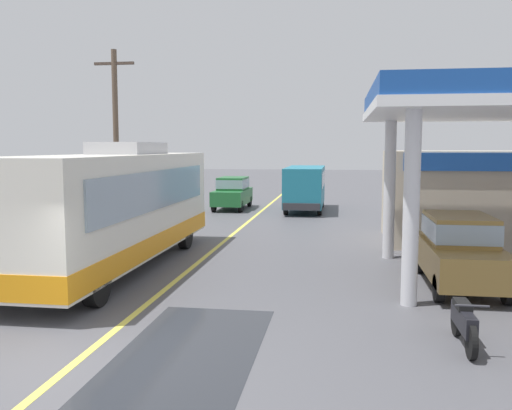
# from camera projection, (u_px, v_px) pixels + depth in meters

# --- Properties ---
(ground) EXTENTS (120.00, 120.00, 0.00)m
(ground) POSITION_uv_depth(u_px,v_px,m) (256.00, 215.00, 28.83)
(ground) COLOR #4C4C51
(lane_divider_stripe) EXTENTS (0.16, 50.00, 0.01)m
(lane_divider_stripe) POSITION_uv_depth(u_px,v_px,m) (239.00, 229.00, 23.91)
(lane_divider_stripe) COLOR #D8CC4C
(lane_divider_stripe) RESTS_ON ground
(wet_puddle_patch) EXTENTS (2.37, 5.97, 0.01)m
(wet_puddle_patch) POSITION_uv_depth(u_px,v_px,m) (183.00, 361.00, 9.18)
(wet_puddle_patch) COLOR #26282D
(wet_puddle_patch) RESTS_ON ground
(coach_bus_main) EXTENTS (2.60, 11.04, 3.69)m
(coach_bus_main) POSITION_uv_depth(u_px,v_px,m) (117.00, 210.00, 16.14)
(coach_bus_main) COLOR silver
(coach_bus_main) RESTS_ON ground
(gas_station_roadside) EXTENTS (9.10, 11.95, 5.10)m
(gas_station_roadside) POSITION_uv_depth(u_px,v_px,m) (500.00, 175.00, 18.42)
(gas_station_roadside) COLOR #194799
(gas_station_roadside) RESTS_ON ground
(car_at_pump) EXTENTS (1.70, 4.20, 1.82)m
(car_at_pump) POSITION_uv_depth(u_px,v_px,m) (459.00, 247.00, 14.04)
(car_at_pump) COLOR olive
(car_at_pump) RESTS_ON ground
(minibus_opposing_lane) EXTENTS (2.04, 6.13, 2.44)m
(minibus_opposing_lane) POSITION_uv_depth(u_px,v_px,m) (305.00, 184.00, 30.81)
(minibus_opposing_lane) COLOR teal
(minibus_opposing_lane) RESTS_ON ground
(motorcycle_parked_forecourt) EXTENTS (0.55, 1.80, 0.92)m
(motorcycle_parked_forecourt) POSITION_uv_depth(u_px,v_px,m) (464.00, 322.00, 9.82)
(motorcycle_parked_forecourt) COLOR black
(motorcycle_parked_forecourt) RESTS_ON ground
(pedestrian_near_pump) EXTENTS (0.55, 0.22, 1.66)m
(pedestrian_near_pump) POSITION_uv_depth(u_px,v_px,m) (457.00, 247.00, 14.47)
(pedestrian_near_pump) COLOR #33333F
(pedestrian_near_pump) RESTS_ON ground
(car_trailing_behind_bus) EXTENTS (1.70, 4.20, 1.82)m
(car_trailing_behind_bus) POSITION_uv_depth(u_px,v_px,m) (233.00, 191.00, 31.78)
(car_trailing_behind_bus) COLOR #1E602D
(car_trailing_behind_bus) RESTS_ON ground
(utility_pole_roadside) EXTENTS (1.80, 0.24, 7.77)m
(utility_pole_roadside) POSITION_uv_depth(u_px,v_px,m) (116.00, 135.00, 24.42)
(utility_pole_roadside) COLOR brown
(utility_pole_roadside) RESTS_ON ground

